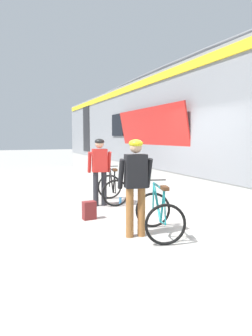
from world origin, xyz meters
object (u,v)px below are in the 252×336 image
Objects in this scene: cyclist_far_in_dark at (136,179)px; backpack_on_platform at (89,210)px; bicycle_far_teal at (159,214)px; water_bottle_near_the_bikes at (120,201)px; train_car at (206,132)px; bicycle_near_black at (112,188)px; cyclist_near_in_red at (100,166)px.

backpack_on_platform is at bearing 107.60° from cyclist_far_in_dark.
bicycle_far_teal is 2.73m from water_bottle_near_the_bikes.
bicycle_near_black is at bearing 170.21° from train_car.
water_bottle_near_the_bikes is at bearing 74.14° from cyclist_far_in_dark.
bicycle_near_black is 1.79m from backpack_on_platform.
cyclist_far_in_dark is 4.40× the size of backpack_on_platform.
cyclist_far_in_dark is 3.00m from bicycle_near_black.
cyclist_near_in_red is at bearing 173.16° from water_bottle_near_the_bikes.
cyclist_near_in_red is 1.59m from backpack_on_platform.
bicycle_far_teal is (-2.94, -2.52, -1.56)m from train_car.
cyclist_far_in_dark is (-0.17, -2.63, 0.00)m from cyclist_near_in_red.
bicycle_near_black is at bearing 47.57° from backpack_on_platform.
train_car is at bearing -4.28° from cyclist_near_in_red.
bicycle_far_teal is at bearing -139.46° from train_car.
train_car is at bearing 35.50° from cyclist_far_in_dark.
train_car reaches higher than bicycle_far_teal.
cyclist_near_in_red is 1.11m from water_bottle_near_the_bikes.
backpack_on_platform is at bearing -126.92° from bicycle_near_black.
water_bottle_near_the_bikes is at bearing -6.84° from cyclist_near_in_red.
cyclist_near_in_red is 9.47× the size of water_bottle_near_the_bikes.
water_bottle_near_the_bikes is (0.73, 2.56, -0.96)m from cyclist_far_in_dark.
train_car is 3.32m from cyclist_near_in_red.
backpack_on_platform is at bearing -117.93° from cyclist_near_in_red.
cyclist_far_in_dark is 1.74m from backpack_on_platform.
bicycle_far_teal is at bearing -17.05° from cyclist_far_in_dark.
bicycle_near_black is at bearing 86.10° from bicycle_far_teal.
backpack_on_platform is (-0.87, 1.57, -0.20)m from bicycle_far_teal.
water_bottle_near_the_bikes is (-2.63, 0.17, -1.87)m from train_car.
train_car is 3.23m from water_bottle_near_the_bikes.
bicycle_far_teal is (-0.20, -2.99, 0.00)m from bicycle_near_black.
train_car is 54.00× the size of backpack_on_platform.
water_bottle_near_the_bikes is (0.55, -0.07, -0.96)m from cyclist_near_in_red.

